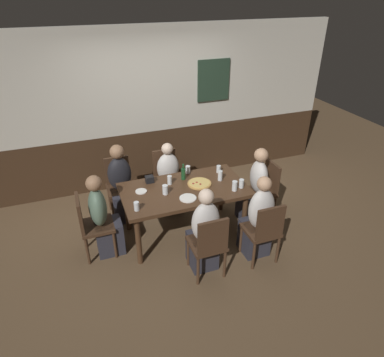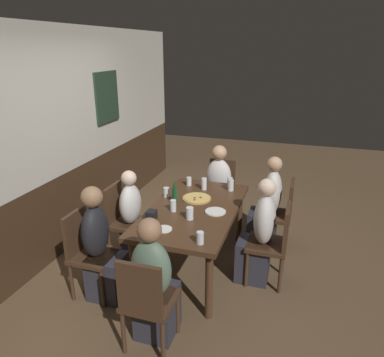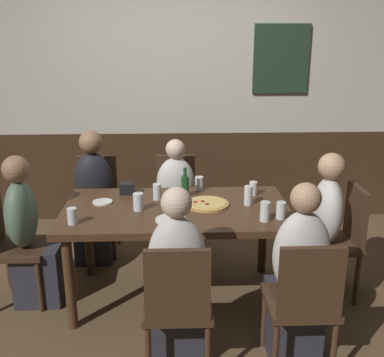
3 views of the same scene
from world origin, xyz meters
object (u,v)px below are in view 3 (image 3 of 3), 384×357
object	(u,v)px
chair_left_far	(97,199)
beer_glass_half	(281,211)
chair_head_west	(8,240)
person_head_east	(319,237)
person_head_west	(31,242)
chair_right_near	(304,300)
person_right_near	(297,286)
beer_bottle_green	(185,185)
pint_glass_stout	(253,189)
tumbler_short	(157,193)
chair_head_east	(340,235)
condiment_caddy	(127,188)
person_mid_far	(176,209)
beer_glass_tall	(265,213)
pizza	(207,204)
highball_clear	(248,197)
dining_table	(176,218)
plate_white_small	(103,202)
tumbler_water	(72,217)
person_mid_near	(177,289)
chair_mid_far	(176,198)
plate_white_large	(171,220)
pint_glass_amber	(138,202)
pint_glass_pale	(199,184)
chair_mid_near	(178,302)

from	to	relation	value
chair_left_far	beer_glass_half	bearing A→B (deg)	-37.31
chair_head_west	person_head_east	bearing A→B (deg)	0.00
person_head_west	chair_right_near	bearing A→B (deg)	-25.61
person_right_near	person_head_west	distance (m)	1.94
beer_glass_half	beer_bottle_green	bearing A→B (deg)	143.64
chair_head_west	pint_glass_stout	world-z (taller)	chair_head_west
person_head_east	tumbler_short	distance (m)	1.28
chair_head_east	chair_left_far	bearing A→B (deg)	156.25
pint_glass_stout	condiment_caddy	distance (m)	1.00
person_mid_far	beer_glass_tall	bearing A→B (deg)	-58.34
pizza	highball_clear	distance (m)	0.31
pizza	beer_glass_tall	bearing A→B (deg)	-39.77
chair_head_east	person_mid_far	distance (m)	1.43
dining_table	highball_clear	xyz separation A→B (m)	(0.54, 0.04, 0.14)
plate_white_small	condiment_caddy	size ratio (longest dim) A/B	1.36
dining_table	tumbler_water	distance (m)	0.76
chair_right_near	person_mid_near	size ratio (longest dim) A/B	0.76
chair_mid_far	plate_white_small	distance (m)	0.97
person_mid_near	plate_white_large	bearing A→B (deg)	94.52
pint_glass_amber	chair_head_west	bearing A→B (deg)	177.42
pizza	condiment_caddy	size ratio (longest dim) A/B	2.94
chair_right_near	person_head_east	bearing A→B (deg)	67.89
tumbler_water	pint_glass_stout	bearing A→B (deg)	22.09
person_head_east	beer_glass_half	size ratio (longest dim) A/B	9.57
pint_glass_amber	highball_clear	distance (m)	0.81
beer_bottle_green	person_mid_far	bearing A→B (deg)	98.83
chair_head_west	tumbler_short	bearing A→B (deg)	9.23
tumbler_water	chair_head_east	bearing A→B (deg)	8.12
person_mid_near	chair_right_near	bearing A→B (deg)	-12.56
person_right_near	condiment_caddy	distance (m)	1.55
pint_glass_stout	condiment_caddy	xyz separation A→B (m)	(-1.00, 0.07, -0.00)
dining_table	person_right_near	world-z (taller)	person_right_near
chair_head_west	pint_glass_amber	bearing A→B (deg)	-2.58
chair_head_west	tumbler_water	distance (m)	0.68
pint_glass_stout	beer_bottle_green	world-z (taller)	beer_bottle_green
beer_glass_half	highball_clear	world-z (taller)	highball_clear
person_head_west	tumbler_short	distance (m)	1.00
plate_white_large	beer_glass_half	bearing A→B (deg)	0.93
dining_table	person_mid_far	distance (m)	0.73
dining_table	chair_left_far	xyz separation A→B (m)	(-0.73, 0.87, -0.16)
dining_table	plate_white_large	bearing A→B (deg)	-98.31
plate_white_large	pint_glass_pale	bearing A→B (deg)	70.38
chair_left_far	pizza	world-z (taller)	chair_left_far
chair_mid_near	beer_glass_half	world-z (taller)	chair_mid_near
dining_table	chair_head_west	bearing A→B (deg)	180.00
person_mid_near	highball_clear	distance (m)	0.97
person_mid_near	pint_glass_pale	bearing A→B (deg)	80.13
chair_head_west	pizza	world-z (taller)	chair_head_west
beer_glass_tall	highball_clear	world-z (taller)	highball_clear
person_mid_far	tumbler_water	size ratio (longest dim) A/B	9.62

